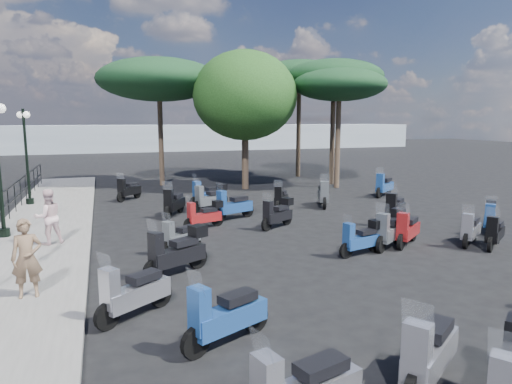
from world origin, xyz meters
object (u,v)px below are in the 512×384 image
object	(u,v)px
scooter_1	(225,316)
scooter_14	(362,239)
pine_1	(334,77)
scooter_3	(177,252)
scooter_8	(277,214)
scooter_24	(471,230)
pine_0	(299,76)
scooter_9	(233,206)
pedestrian_far	(48,217)
scooter_4	(204,215)
scooter_22	(281,199)
scooter_6	(511,382)
scooter_19	(495,233)
broadleaf_tree	(245,96)
scooter_25	(490,217)
scooter_5	(128,190)
scooter_2	(133,293)
scooter_15	(210,198)
scooter_7	(180,238)
scooter_12	(428,354)
scooter_16	(208,195)
woman	(27,258)
scooter_27	(384,186)
pine_2	(159,80)
pine_3	(339,85)
scooter_26	(395,209)
scooter_21	(323,195)
scooter_10	(174,203)
lamp_post_2	(26,150)
scooter_13	(390,230)

from	to	relation	value
scooter_1	scooter_14	xyz separation A→B (m)	(4.84, 3.70, -0.04)
scooter_1	pine_1	xyz separation A→B (m)	(10.68, 16.39, 5.50)
scooter_3	scooter_8	size ratio (longest dim) A/B	1.16
scooter_24	pine_0	world-z (taller)	pine_0
scooter_9	scooter_1	bearing A→B (deg)	142.24
pedestrian_far	scooter_8	distance (m)	7.15
scooter_4	scooter_22	world-z (taller)	scooter_22
pedestrian_far	scooter_24	world-z (taller)	pedestrian_far
scooter_6	pine_1	bearing A→B (deg)	-57.30
scooter_19	broadleaf_tree	size ratio (longest dim) A/B	0.19
pedestrian_far	scooter_25	xyz separation A→B (m)	(13.58, -2.44, -0.46)
scooter_5	pine_0	xyz separation A→B (m)	(11.02, 5.72, 5.95)
scooter_2	scooter_3	world-z (taller)	scooter_3
scooter_2	scooter_15	size ratio (longest dim) A/B	0.94
scooter_7	scooter_9	bearing A→B (deg)	-71.26
scooter_12	scooter_16	distance (m)	13.92
woman	scooter_27	size ratio (longest dim) A/B	1.01
scooter_5	scooter_1	bearing A→B (deg)	132.75
woman	scooter_6	xyz separation A→B (m)	(6.05, -5.95, -0.39)
pine_2	broadleaf_tree	bearing A→B (deg)	-34.87
scooter_3	pine_3	bearing A→B (deg)	-70.54
scooter_6	scooter_26	size ratio (longest dim) A/B	1.07
scooter_3	scooter_12	world-z (taller)	scooter_12
scooter_22	pine_1	bearing A→B (deg)	-99.18
scooter_6	broadleaf_tree	world-z (taller)	broadleaf_tree
pedestrian_far	pine_0	xyz separation A→B (m)	(13.64, 13.26, 5.48)
scooter_12	scooter_19	xyz separation A→B (m)	(6.55, 5.17, -0.07)
pine_3	scooter_14	bearing A→B (deg)	-115.64
scooter_26	pine_2	bearing A→B (deg)	-12.64
scooter_8	scooter_9	bearing A→B (deg)	0.19
scooter_4	scooter_7	bearing A→B (deg)	137.86
woman	pine_2	xyz separation A→B (m)	(4.70, 16.16, 4.86)
pedestrian_far	scooter_8	world-z (taller)	pedestrian_far
scooter_14	scooter_21	size ratio (longest dim) A/B	0.85
pedestrian_far	scooter_10	xyz separation A→B (m)	(4.06, 3.39, -0.45)
scooter_15	scooter_22	bearing A→B (deg)	-129.22
broadleaf_tree	pine_2	size ratio (longest dim) A/B	1.03
scooter_9	scooter_25	xyz separation A→B (m)	(7.54, -4.51, -0.01)
scooter_21	scooter_22	distance (m)	1.94
lamp_post_2	scooter_1	xyz separation A→B (m)	(4.74, -14.19, -1.91)
scooter_6	broadleaf_tree	distance (m)	19.96
scooter_9	scooter_27	distance (m)	8.70
scooter_10	broadleaf_tree	bearing A→B (deg)	-99.13
scooter_2	scooter_13	world-z (taller)	scooter_13
scooter_22	scooter_25	distance (m)	7.70
scooter_13	scooter_24	bearing A→B (deg)	-135.69
scooter_3	scooter_5	size ratio (longest dim) A/B	1.22
scooter_1	scooter_26	distance (m)	10.44
scooter_9	scooter_16	world-z (taller)	scooter_16
scooter_16	scooter_6	bearing A→B (deg)	163.99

